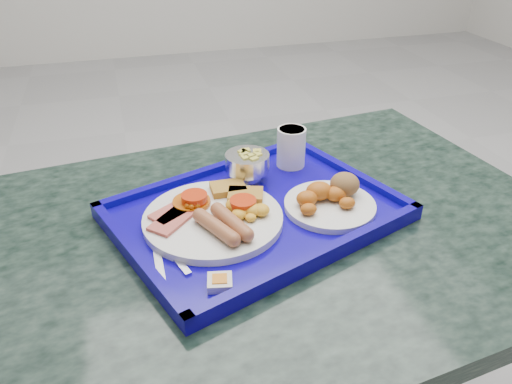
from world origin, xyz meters
TOP-DOWN VIEW (x-y plane):
  - floor at (0.00, 0.00)m, footprint 6.00×6.00m
  - table at (-0.47, -0.88)m, footprint 1.26×0.91m
  - tray at (-0.46, -0.85)m, footprint 0.60×0.51m
  - main_plate at (-0.54, -0.86)m, footprint 0.25×0.25m
  - bread_plate at (-0.32, -0.87)m, footprint 0.17×0.17m
  - fruit_bowl at (-0.44, -0.73)m, footprint 0.09×0.09m
  - juice_cup at (-0.33, -0.69)m, footprint 0.06×0.06m
  - spoon at (-0.61, -0.87)m, footprint 0.07×0.18m
  - knife at (-0.65, -0.92)m, footprint 0.02×0.18m
  - jam_packet at (-0.57, -1.03)m, footprint 0.04×0.04m

SIDE VIEW (x-z plane):
  - floor at x=0.00m, z-range 0.00..0.00m
  - table at x=-0.47m, z-range 0.18..0.92m
  - tray at x=-0.46m, z-range 0.73..0.76m
  - knife at x=-0.65m, z-range 0.76..0.76m
  - spoon at x=-0.61m, z-range 0.75..0.77m
  - jam_packet at x=-0.57m, z-range 0.76..0.77m
  - main_plate at x=-0.54m, z-range 0.75..0.79m
  - bread_plate at x=-0.32m, z-range 0.75..0.80m
  - fruit_bowl at x=-0.44m, z-range 0.77..0.83m
  - juice_cup at x=-0.33m, z-range 0.76..0.84m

